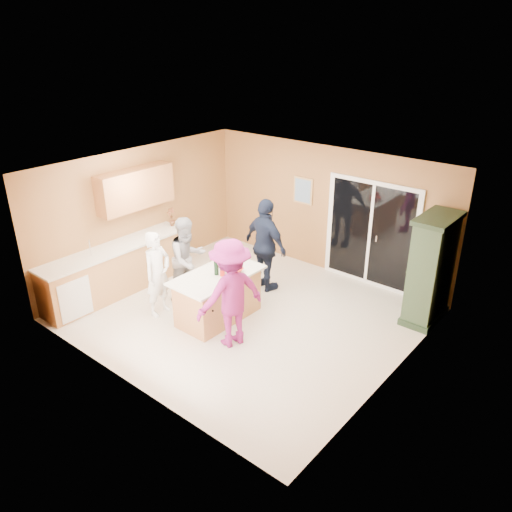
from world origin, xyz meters
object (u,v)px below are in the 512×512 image
Objects in this scene: woman_grey at (188,259)px; woman_navy at (266,246)px; green_hutch at (431,271)px; woman_white at (158,274)px; woman_magenta at (231,293)px; kitchen_island at (218,298)px.

woman_grey is 1.48m from woman_navy.
woman_grey is (-3.71, -2.10, -0.13)m from green_hutch.
woman_white is 0.84× the size of woman_navy.
woman_grey is at bearing -93.14° from woman_magenta.
woman_magenta is at bearing -30.70° from kitchen_island.
woman_navy is at bearing -162.33° from green_hutch.
woman_magenta is at bearing -91.94° from woman_white.
green_hutch is 1.19× the size of woman_grey.
woman_navy is at bearing -30.60° from woman_white.
woman_white is at bearing -149.51° from kitchen_island.
woman_grey is 0.88× the size of woman_navy.
woman_magenta is at bearing -127.98° from green_hutch.
woman_grey is at bearing 169.46° from kitchen_island.
green_hutch is 3.42m from woman_magenta.
woman_white is 0.86× the size of woman_magenta.
green_hutch is 2.98m from woman_navy.
kitchen_island is at bearing -104.01° from woman_magenta.
kitchen_island is 1.13m from woman_white.
woman_white is at bearing -142.86° from green_hutch.
green_hutch is at bearing -151.61° from woman_navy.
woman_grey is 1.71m from woman_magenta.
woman_navy is (0.87, 1.20, 0.11)m from woman_grey.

